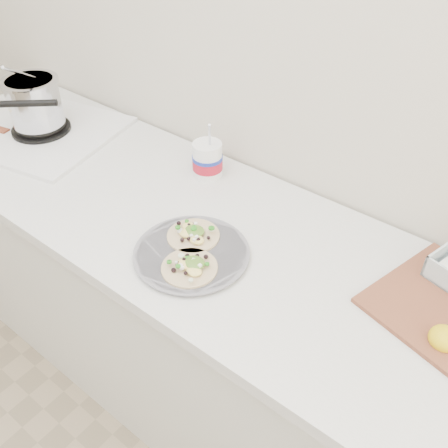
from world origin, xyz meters
The scene contains 4 objects.
counter centered at (0.00, 1.43, 0.45)m, with size 2.44×0.66×0.90m.
stove centered at (-0.80, 1.45, 0.98)m, with size 0.60×0.57×0.25m.
taco_plate centered at (0.05, 1.29, 0.92)m, with size 0.31×0.31×0.04m.
tub centered at (-0.16, 1.62, 0.97)m, with size 0.10×0.10×0.22m.
Camera 1 is at (0.72, 0.59, 1.80)m, focal length 40.00 mm.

